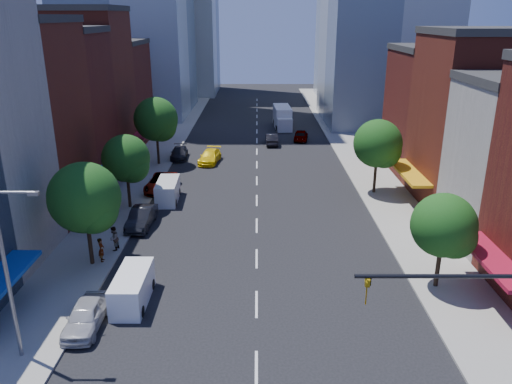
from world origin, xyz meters
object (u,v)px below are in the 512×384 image
cargo_van_near (132,289)px  pedestrian_near (101,250)px  parked_car_second (142,218)px  pedestrian_far (114,239)px  taxi (210,157)px  box_truck (283,118)px  traffic_car_oncoming (272,139)px  cargo_van_far (168,191)px  parked_car_rear (179,153)px  parked_car_front (86,316)px  parked_car_third (162,183)px  traffic_car_far (301,135)px

cargo_van_near → pedestrian_near: size_ratio=2.61×
parked_car_second → pedestrian_far: size_ratio=2.62×
parked_car_second → pedestrian_far: (-1.00, -4.69, 0.28)m
taxi → box_truck: 22.00m
parked_car_second → pedestrian_far: pedestrian_far is taller
taxi → traffic_car_oncoming: (7.60, 8.91, 0.00)m
cargo_van_near → cargo_van_far: size_ratio=0.97×
traffic_car_oncoming → pedestrian_far: bearing=67.8°
cargo_van_far → box_truck: size_ratio=0.58×
parked_car_rear → pedestrian_near: (-1.39, -27.46, 0.34)m
parked_car_front → taxi: bearing=82.7°
box_truck → parked_car_third: bearing=-117.3°
cargo_van_far → pedestrian_far: (-2.13, -10.73, 0.09)m
pedestrian_far → traffic_car_oncoming: bearing=169.3°
traffic_car_far → taxi: bearing=51.5°
parked_car_rear → cargo_van_far: cargo_van_far is taller
parked_car_third → traffic_car_far: size_ratio=1.24×
parked_car_second → parked_car_third: 9.10m
pedestrian_near → pedestrian_far: size_ratio=0.95×
parked_car_rear → cargo_van_near: bearing=-89.9°
parked_car_rear → pedestrian_far: 25.71m
parked_car_rear → traffic_car_oncoming: (11.51, 7.07, 0.06)m
traffic_car_far → box_truck: size_ratio=0.56×
pedestrian_near → parked_car_third: bearing=-15.9°
box_truck → pedestrian_far: 45.99m
parked_car_second → cargo_van_far: size_ratio=1.02×
traffic_car_oncoming → pedestrian_near: bearing=68.2°
parked_car_rear → pedestrian_near: size_ratio=2.70×
pedestrian_near → pedestrian_far: bearing=-23.3°
traffic_car_oncoming → traffic_car_far: size_ratio=0.99×
parked_car_second → parked_car_rear: 21.00m
parked_car_front → pedestrian_near: size_ratio=2.54×
parked_car_rear → box_truck: 22.47m
taxi → box_truck: bearing=71.8°
parked_car_third → pedestrian_far: pedestrian_far is taller
cargo_van_far → traffic_car_far: cargo_van_far is taller
parked_car_front → pedestrian_near: pedestrian_near is taller
taxi → parked_car_front: bearing=-89.1°
traffic_car_far → box_truck: box_truck is taller
parked_car_front → taxi: 33.60m
parked_car_front → parked_car_rear: parked_car_front is taller
parked_car_second → parked_car_front: bearing=-87.5°
pedestrian_far → parked_car_third: bearing=-173.9°
parked_car_second → cargo_van_far: (1.13, 6.04, 0.19)m
parked_car_third → parked_car_rear: (0.00, 11.90, -0.10)m
pedestrian_far → parked_car_second: bearing=178.2°
parked_car_second → box_truck: box_truck is taller
traffic_car_oncoming → parked_car_third: bearing=57.4°
traffic_car_oncoming → traffic_car_far: 4.77m
traffic_car_far → pedestrian_near: 40.63m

